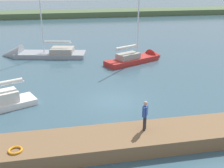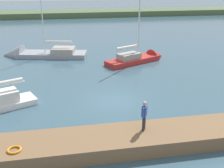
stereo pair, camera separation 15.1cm
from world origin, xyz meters
name	(u,v)px [view 1 (the left image)]	position (x,y,z in m)	size (l,w,h in m)	color
ground_plane	(114,101)	(0.00, 0.00, 0.00)	(200.00, 200.00, 0.00)	#385666
far_shoreline	(72,16)	(0.00, -48.82, 0.00)	(180.00, 8.00, 2.40)	#4C603D
dock_pier	(136,139)	(0.00, 5.74, 0.38)	(22.20, 2.52, 0.75)	brown
life_ring_buoy	(15,150)	(5.85, 6.24, 0.80)	(0.66, 0.66, 0.10)	orange
sailboat_far_left	(140,59)	(-4.72, -9.58, 0.24)	(7.31, 4.82, 9.31)	#B22823
sailboat_outer_mooring	(34,55)	(6.29, -13.57, 0.19)	(9.63, 4.45, 10.54)	gray
person_on_dock	(145,114)	(-0.51, 5.49, 1.67)	(0.40, 0.56, 1.61)	#28282D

